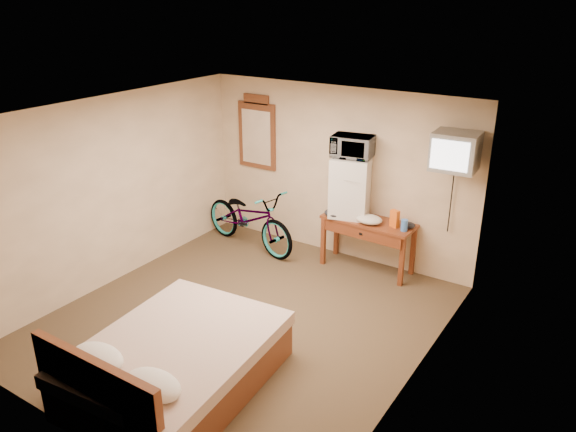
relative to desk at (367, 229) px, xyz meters
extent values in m
plane|color=#413320|center=(-0.66, -2.00, -0.62)|extent=(4.60, 4.60, 0.00)
plane|color=silver|center=(-0.66, -2.00, 1.88)|extent=(4.60, 4.60, 0.00)
cube|color=beige|center=(-0.66, 0.30, 0.63)|extent=(4.20, 0.04, 2.50)
cube|color=beige|center=(-0.66, -4.30, 0.63)|extent=(4.20, 0.04, 2.50)
cube|color=beige|center=(-2.76, -2.00, 0.63)|extent=(0.04, 4.60, 2.50)
cube|color=beige|center=(1.44, -2.00, 0.63)|extent=(0.04, 4.60, 2.50)
cube|color=silver|center=(-0.74, 0.29, 0.30)|extent=(0.08, 0.01, 0.13)
cube|color=brown|center=(0.00, 0.04, 0.11)|extent=(1.32, 0.55, 0.04)
cube|color=brown|center=(-0.60, -0.16, -0.27)|extent=(0.06, 0.06, 0.71)
cube|color=brown|center=(0.60, -0.16, -0.27)|extent=(0.06, 0.06, 0.71)
cube|color=brown|center=(-0.60, 0.24, -0.27)|extent=(0.06, 0.06, 0.71)
cube|color=brown|center=(0.60, 0.24, -0.27)|extent=(0.06, 0.06, 0.71)
cube|color=brown|center=(0.00, -0.18, 0.01)|extent=(1.18, 0.09, 0.16)
cube|color=black|center=(0.00, -0.20, 0.01)|extent=(0.05, 0.02, 0.03)
cube|color=silver|center=(-0.32, 0.07, 0.55)|extent=(0.62, 0.61, 0.84)
cube|color=gray|center=(-0.32, -0.18, 0.72)|extent=(0.51, 0.01, 0.00)
cylinder|color=gray|center=(-0.50, -0.19, 0.50)|extent=(0.02, 0.02, 0.30)
imported|color=silver|center=(-0.32, 0.07, 1.12)|extent=(0.60, 0.46, 0.30)
cube|color=orange|center=(0.39, 0.01, 0.24)|extent=(0.13, 0.10, 0.24)
cylinder|color=#3C74CE|center=(0.55, -0.05, 0.20)|extent=(0.09, 0.09, 0.16)
ellipsoid|color=beige|center=(0.05, -0.06, 0.18)|extent=(0.37, 0.29, 0.11)
ellipsoid|color=black|center=(-0.46, -0.12, 0.18)|extent=(0.28, 0.21, 0.11)
ellipsoid|color=black|center=(0.56, 0.08, 0.17)|extent=(0.18, 0.14, 0.08)
cube|color=black|center=(1.09, 0.28, 1.16)|extent=(0.14, 0.02, 0.14)
cylinder|color=black|center=(1.09, 0.24, 1.16)|extent=(0.05, 0.30, 0.05)
cube|color=gray|center=(1.09, 0.02, 1.27)|extent=(0.56, 0.47, 0.47)
cube|color=white|center=(1.09, -0.21, 1.27)|extent=(0.44, 0.03, 0.36)
cube|color=black|center=(1.09, 0.25, 1.27)|extent=(0.33, 0.03, 0.29)
cube|color=brown|center=(-2.06, 0.27, 0.99)|extent=(0.67, 0.04, 1.02)
cube|color=brown|center=(-2.06, 0.27, 1.55)|extent=(0.45, 0.04, 0.14)
cube|color=white|center=(-2.06, 0.25, 0.97)|extent=(0.53, 0.01, 0.84)
imported|color=black|center=(-1.84, -0.26, -0.15)|extent=(1.91, 0.97, 0.96)
cube|color=brown|center=(-0.47, -3.30, -0.42)|extent=(1.67, 2.13, 0.40)
cube|color=#BEAD94|center=(-0.47, -3.30, -0.17)|extent=(1.71, 2.17, 0.14)
cube|color=brown|center=(-0.47, -4.26, -0.07)|extent=(1.51, 0.08, 0.70)
ellipsoid|color=silver|center=(-0.83, -3.95, -0.04)|extent=(0.57, 0.35, 0.20)
ellipsoid|color=silver|center=(-0.12, -3.95, -0.04)|extent=(0.57, 0.35, 0.20)
camera|label=1|loc=(2.96, -6.59, 3.08)|focal=35.00mm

